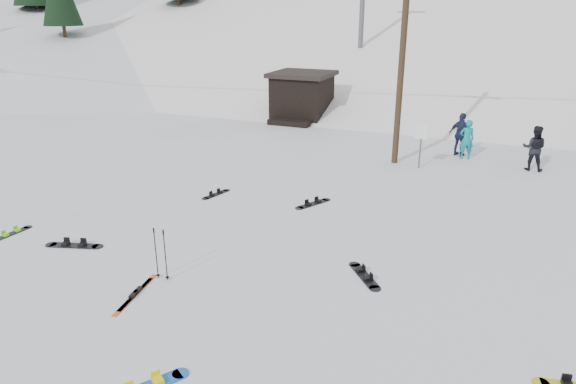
% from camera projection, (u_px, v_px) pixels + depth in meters
% --- Properties ---
extents(ground, '(200.00, 200.00, 0.00)m').
position_uv_depth(ground, '(163.00, 329.00, 10.76)').
color(ground, silver).
rests_on(ground, ground).
extents(ski_slope, '(60.00, 85.24, 65.97)m').
position_uv_depth(ski_slope, '(440.00, 165.00, 62.56)').
color(ski_slope, white).
rests_on(ski_slope, ground).
extents(ridge_left, '(47.54, 95.03, 58.38)m').
position_uv_depth(ridge_left, '(159.00, 142.00, 69.17)').
color(ridge_left, silver).
rests_on(ridge_left, ground).
extents(treeline_left, '(20.00, 64.00, 10.00)m').
position_uv_depth(treeline_left, '(123.00, 66.00, 57.74)').
color(treeline_left, black).
rests_on(treeline_left, ground).
extents(treeline_crest, '(50.00, 6.00, 10.00)m').
position_uv_depth(treeline_crest, '(471.00, 46.00, 85.32)').
color(treeline_crest, black).
rests_on(treeline_crest, ski_slope).
extents(utility_pole, '(2.00, 0.26, 9.00)m').
position_uv_depth(utility_pole, '(403.00, 51.00, 20.57)').
color(utility_pole, '#3A2819').
rests_on(utility_pole, ground).
extents(trail_sign, '(0.50, 0.09, 1.85)m').
position_uv_depth(trail_sign, '(421.00, 138.00, 20.97)').
color(trail_sign, '#595B60').
rests_on(trail_sign, ground).
extents(lift_hut, '(3.40, 4.10, 2.75)m').
position_uv_depth(lift_hut, '(302.00, 96.00, 30.26)').
color(lift_hut, black).
rests_on(lift_hut, ground).
extents(hero_skis, '(0.41, 1.87, 0.10)m').
position_uv_depth(hero_skis, '(136.00, 294.00, 12.04)').
color(hero_skis, '#C23F13').
rests_on(hero_skis, ground).
extents(ski_poles, '(0.37, 0.10, 1.35)m').
position_uv_depth(ski_poles, '(161.00, 254.00, 12.52)').
color(ski_poles, black).
rests_on(ski_poles, ground).
extents(board_scatter_a, '(1.62, 0.72, 0.12)m').
position_uv_depth(board_scatter_a, '(74.00, 245.00, 14.47)').
color(board_scatter_a, black).
rests_on(board_scatter_a, ground).
extents(board_scatter_b, '(0.52, 1.29, 0.09)m').
position_uv_depth(board_scatter_b, '(216.00, 194.00, 18.39)').
color(board_scatter_b, black).
rests_on(board_scatter_b, ground).
extents(board_scatter_c, '(0.35, 1.32, 0.09)m').
position_uv_depth(board_scatter_c, '(12.00, 233.00, 15.23)').
color(board_scatter_c, black).
rests_on(board_scatter_c, ground).
extents(board_scatter_d, '(1.07, 1.27, 0.11)m').
position_uv_depth(board_scatter_d, '(364.00, 275.00, 12.84)').
color(board_scatter_d, black).
rests_on(board_scatter_d, ground).
extents(board_scatter_f, '(0.87, 1.38, 0.11)m').
position_uv_depth(board_scatter_f, '(313.00, 203.00, 17.51)').
color(board_scatter_f, black).
rests_on(board_scatter_f, ground).
extents(skier_teal, '(0.74, 0.61, 1.75)m').
position_uv_depth(skier_teal, '(467.00, 139.00, 22.42)').
color(skier_teal, '#0D8083').
rests_on(skier_teal, ground).
extents(skier_dark, '(0.95, 0.77, 1.85)m').
position_uv_depth(skier_dark, '(534.00, 148.00, 20.86)').
color(skier_dark, black).
rests_on(skier_dark, ground).
extents(skier_navy, '(1.23, 0.90, 1.94)m').
position_uv_depth(skier_navy, '(461.00, 135.00, 22.85)').
color(skier_navy, '#1A2142').
rests_on(skier_navy, ground).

